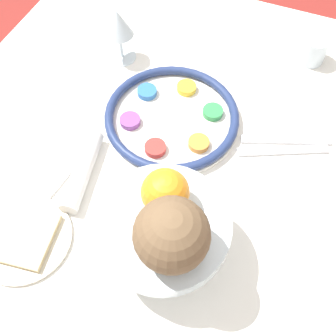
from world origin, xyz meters
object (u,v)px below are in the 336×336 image
(coconut, at_px, (172,235))
(bread_plate, at_px, (24,238))
(seder_plate, at_px, (172,117))
(orange_fruit, at_px, (165,192))
(fruit_stand, at_px, (163,228))
(wine_glass, at_px, (118,25))
(cup_near, at_px, (313,49))
(napkin_roll, at_px, (82,170))

(coconut, height_order, bread_plate, coconut)
(seder_plate, bearing_deg, orange_fruit, 19.45)
(seder_plate, bearing_deg, fruit_stand, 19.02)
(orange_fruit, bearing_deg, wine_glass, -144.57)
(seder_plate, distance_m, fruit_stand, 0.31)
(seder_plate, bearing_deg, coconut, 21.66)
(seder_plate, xyz_separation_m, cup_near, (-0.31, 0.25, 0.02))
(seder_plate, distance_m, napkin_roll, 0.23)
(orange_fruit, height_order, cup_near, orange_fruit)
(wine_glass, relative_size, fruit_stand, 0.60)
(fruit_stand, distance_m, bread_plate, 0.27)
(seder_plate, distance_m, bread_plate, 0.39)
(coconut, bearing_deg, bread_plate, -80.59)
(orange_fruit, xyz_separation_m, bread_plate, (0.11, -0.24, -0.15))
(fruit_stand, height_order, coconut, coconut)
(orange_fruit, relative_size, coconut, 0.68)
(wine_glass, distance_m, napkin_roll, 0.36)
(orange_fruit, distance_m, coconut, 0.08)
(seder_plate, relative_size, fruit_stand, 1.34)
(bread_plate, relative_size, napkin_roll, 0.96)
(wine_glass, distance_m, bread_plate, 0.52)
(wine_glass, bearing_deg, bread_plate, 4.88)
(fruit_stand, bearing_deg, wine_glass, -145.83)
(wine_glass, xyz_separation_m, fruit_stand, (0.43, 0.29, -0.00))
(napkin_roll, bearing_deg, bread_plate, -11.91)
(wine_glass, distance_m, cup_near, 0.47)
(wine_glass, distance_m, fruit_stand, 0.52)
(bread_plate, bearing_deg, fruit_stand, 108.39)
(wine_glass, bearing_deg, fruit_stand, 34.17)
(orange_fruit, height_order, bread_plate, orange_fruit)
(orange_fruit, bearing_deg, cup_near, 164.50)
(orange_fruit, xyz_separation_m, coconut, (0.07, 0.04, 0.02))
(coconut, xyz_separation_m, napkin_roll, (-0.12, -0.24, -0.15))
(bread_plate, xyz_separation_m, cup_near, (-0.68, 0.39, 0.03))
(coconut, relative_size, cup_near, 1.60)
(orange_fruit, height_order, napkin_roll, orange_fruit)
(orange_fruit, relative_size, cup_near, 1.10)
(bread_plate, relative_size, cup_near, 2.54)
(wine_glass, bearing_deg, orange_fruit, 35.43)
(napkin_roll, bearing_deg, orange_fruit, 75.78)
(bread_plate, bearing_deg, coconut, 99.41)
(cup_near, bearing_deg, napkin_roll, -34.96)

